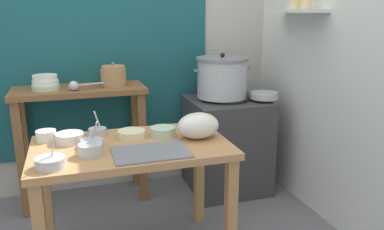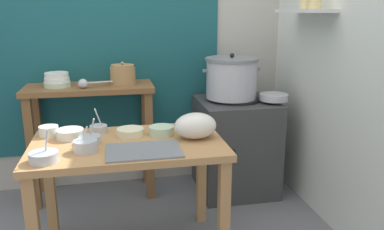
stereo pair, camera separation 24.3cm
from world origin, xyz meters
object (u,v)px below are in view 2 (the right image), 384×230
(serving_tray, at_px, (144,150))
(prep_bowl_7, at_px, (85,145))
(prep_bowl_1, at_px, (198,122))
(clay_pot, at_px, (123,75))
(prep_bowl_2, at_px, (44,156))
(prep_bowl_8, at_px, (49,130))
(ladle, at_px, (84,83))
(prep_bowl_4, at_px, (161,130))
(steamer_pot, at_px, (232,78))
(wide_pan, at_px, (274,97))
(prep_bowl_5, at_px, (70,133))
(stove_block, at_px, (235,145))
(back_shelf_table, at_px, (91,114))
(prep_bowl_6, at_px, (130,132))
(prep_bowl_3, at_px, (90,139))
(plastic_bag, at_px, (195,126))
(prep_bowl_0, at_px, (99,128))
(prep_table, at_px, (129,160))
(bowl_stack_enamel, at_px, (57,80))

(serving_tray, xyz_separation_m, prep_bowl_7, (-0.31, 0.06, 0.03))
(serving_tray, distance_m, prep_bowl_1, 0.55)
(clay_pot, relative_size, prep_bowl_2, 1.10)
(prep_bowl_8, bearing_deg, ladle, 70.69)
(prep_bowl_2, bearing_deg, clay_pot, 67.96)
(prep_bowl_1, relative_size, prep_bowl_4, 0.75)
(steamer_pot, height_order, wide_pan, steamer_pot)
(prep_bowl_5, xyz_separation_m, prep_bowl_8, (-0.13, 0.08, 0.00))
(stove_block, distance_m, prep_bowl_2, 1.66)
(back_shelf_table, relative_size, steamer_pot, 2.06)
(steamer_pot, bearing_deg, clay_pot, 172.52)
(prep_bowl_2, bearing_deg, prep_bowl_8, 94.85)
(prep_bowl_5, bearing_deg, steamer_pot, 27.13)
(wide_pan, relative_size, prep_bowl_6, 1.36)
(prep_bowl_2, relative_size, prep_bowl_3, 1.15)
(prep_bowl_4, xyz_separation_m, prep_bowl_7, (-0.44, -0.21, 0.01))
(ladle, xyz_separation_m, prep_bowl_1, (0.73, -0.55, -0.18))
(prep_bowl_4, height_order, prep_bowl_7, prep_bowl_7)
(back_shelf_table, distance_m, plastic_bag, 1.08)
(prep_bowl_2, relative_size, prep_bowl_5, 1.10)
(stove_block, height_order, prep_bowl_3, prep_bowl_3)
(stove_block, height_order, prep_bowl_0, prep_bowl_0)
(prep_bowl_1, xyz_separation_m, prep_bowl_5, (-0.79, -0.07, -0.01))
(ladle, relative_size, serving_tray, 0.65)
(plastic_bag, xyz_separation_m, prep_bowl_3, (-0.61, 0.04, -0.05))
(steamer_pot, relative_size, prep_bowl_6, 2.88)
(clay_pot, distance_m, prep_bowl_6, 0.77)
(clay_pot, distance_m, prep_bowl_0, 0.70)
(wide_pan, bearing_deg, prep_bowl_6, -156.95)
(serving_tray, bearing_deg, prep_bowl_8, 144.25)
(ladle, bearing_deg, prep_bowl_7, -87.28)
(stove_block, bearing_deg, plastic_bag, -123.81)
(prep_table, relative_size, prep_bowl_6, 6.78)
(stove_block, xyz_separation_m, clay_pot, (-0.88, 0.13, 0.59))
(stove_block, distance_m, prep_bowl_6, 1.12)
(clay_pot, relative_size, prep_bowl_8, 1.66)
(prep_bowl_3, distance_m, prep_bowl_8, 0.31)
(steamer_pot, xyz_separation_m, prep_bowl_1, (-0.39, -0.53, -0.18))
(plastic_bag, bearing_deg, prep_bowl_3, 176.49)
(bowl_stack_enamel, height_order, prep_bowl_2, bowl_stack_enamel)
(steamer_pot, distance_m, prep_bowl_6, 1.06)
(prep_bowl_3, bearing_deg, prep_table, -7.34)
(clay_pot, height_order, prep_bowl_7, clay_pot)
(ladle, relative_size, wide_pan, 1.18)
(steamer_pot, xyz_separation_m, prep_bowl_6, (-0.83, -0.63, -0.20))
(serving_tray, distance_m, prep_bowl_7, 0.31)
(wide_pan, bearing_deg, ladle, 173.57)
(prep_bowl_4, bearing_deg, clay_pot, 104.52)
(prep_bowl_2, bearing_deg, bowl_stack_enamel, 92.61)
(stove_block, xyz_separation_m, prep_bowl_4, (-0.68, -0.63, 0.37))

